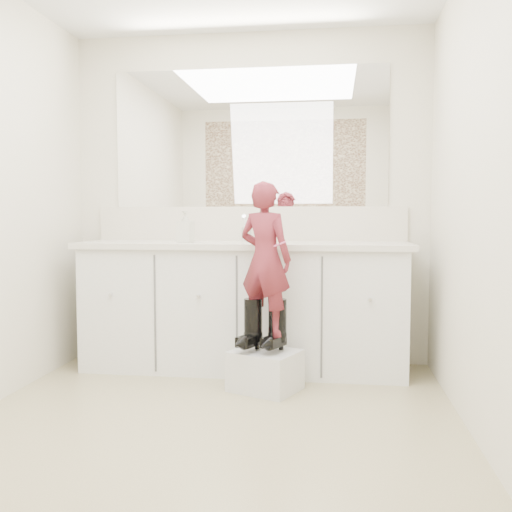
# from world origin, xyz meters

# --- Properties ---
(floor) EXTENTS (3.00, 3.00, 0.00)m
(floor) POSITION_xyz_m (0.00, 0.00, 0.00)
(floor) COLOR #92845F
(floor) RESTS_ON ground
(wall_back) EXTENTS (2.60, 0.00, 2.60)m
(wall_back) POSITION_xyz_m (0.00, 1.50, 1.20)
(wall_back) COLOR beige
(wall_back) RESTS_ON floor
(wall_front) EXTENTS (2.60, 0.00, 2.60)m
(wall_front) POSITION_xyz_m (0.00, -1.50, 1.20)
(wall_front) COLOR beige
(wall_front) RESTS_ON floor
(wall_right) EXTENTS (0.00, 3.00, 3.00)m
(wall_right) POSITION_xyz_m (1.30, 0.00, 1.20)
(wall_right) COLOR beige
(wall_right) RESTS_ON floor
(vanity_cabinet) EXTENTS (2.20, 0.55, 0.85)m
(vanity_cabinet) POSITION_xyz_m (0.00, 1.23, 0.42)
(vanity_cabinet) COLOR silver
(vanity_cabinet) RESTS_ON floor
(countertop) EXTENTS (2.28, 0.58, 0.04)m
(countertop) POSITION_xyz_m (0.00, 1.21, 0.87)
(countertop) COLOR beige
(countertop) RESTS_ON vanity_cabinet
(backsplash) EXTENTS (2.28, 0.03, 0.25)m
(backsplash) POSITION_xyz_m (0.00, 1.49, 1.02)
(backsplash) COLOR beige
(backsplash) RESTS_ON countertop
(mirror) EXTENTS (2.00, 0.02, 1.00)m
(mirror) POSITION_xyz_m (0.00, 1.49, 1.64)
(mirror) COLOR white
(mirror) RESTS_ON wall_back
(faucet) EXTENTS (0.08, 0.08, 0.10)m
(faucet) POSITION_xyz_m (0.00, 1.38, 0.94)
(faucet) COLOR silver
(faucet) RESTS_ON countertop
(cup) EXTENTS (0.12, 0.12, 0.10)m
(cup) POSITION_xyz_m (0.19, 1.27, 0.94)
(cup) COLOR #F2E2C2
(cup) RESTS_ON countertop
(soap_bottle) EXTENTS (0.11, 0.12, 0.22)m
(soap_bottle) POSITION_xyz_m (-0.39, 1.16, 1.00)
(soap_bottle) COLOR beige
(soap_bottle) RESTS_ON countertop
(step_stool) EXTENTS (0.48, 0.45, 0.25)m
(step_stool) POSITION_xyz_m (0.21, 0.75, 0.12)
(step_stool) COLOR silver
(step_stool) RESTS_ON floor
(boot_left) EXTENTS (0.19, 0.24, 0.32)m
(boot_left) POSITION_xyz_m (0.14, 0.75, 0.41)
(boot_left) COLOR black
(boot_left) RESTS_ON step_stool
(boot_right) EXTENTS (0.19, 0.24, 0.32)m
(boot_right) POSITION_xyz_m (0.29, 0.75, 0.41)
(boot_right) COLOR black
(boot_right) RESTS_ON step_stool
(toddler) EXTENTS (0.40, 0.34, 0.93)m
(toddler) POSITION_xyz_m (0.21, 0.75, 0.81)
(toddler) COLOR #AC353F
(toddler) RESTS_ON step_stool
(toothbrush) EXTENTS (0.13, 0.07, 0.06)m
(toothbrush) POSITION_xyz_m (0.28, 0.71, 0.90)
(toothbrush) COLOR #E75991
(toothbrush) RESTS_ON toddler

